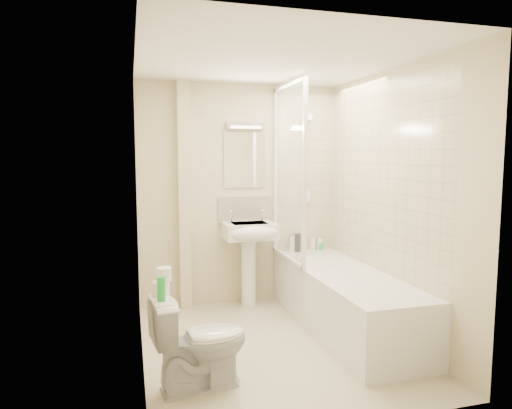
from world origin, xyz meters
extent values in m
plane|color=beige|center=(0.00, 0.00, 0.00)|extent=(2.50, 2.50, 0.00)
cube|color=beige|center=(0.00, 1.25, 1.20)|extent=(2.20, 0.02, 2.40)
cube|color=beige|center=(-1.10, 0.00, 1.20)|extent=(0.02, 2.50, 2.40)
cube|color=beige|center=(1.10, 0.00, 1.20)|extent=(0.02, 2.50, 2.40)
cube|color=white|center=(0.00, 0.00, 2.40)|extent=(2.20, 2.50, 0.02)
cube|color=beige|center=(0.75, 1.24, 1.42)|extent=(0.70, 0.01, 1.75)
cube|color=beige|center=(1.09, 0.20, 1.42)|extent=(0.01, 2.10, 1.75)
cube|color=beige|center=(-0.62, 1.19, 1.20)|extent=(0.12, 0.12, 2.40)
cube|color=beige|center=(0.05, 1.24, 1.03)|extent=(0.60, 0.02, 0.30)
cube|color=white|center=(0.05, 1.24, 1.58)|extent=(0.46, 0.01, 0.60)
cube|color=silver|center=(0.05, 1.22, 1.95)|extent=(0.42, 0.07, 0.07)
cube|color=white|center=(0.75, 0.20, 0.28)|extent=(0.70, 2.10, 0.55)
cube|color=white|center=(0.75, 0.20, 0.49)|extent=(0.56, 1.96, 0.05)
cube|color=white|center=(0.40, 0.80, 1.45)|extent=(0.01, 0.90, 1.80)
cube|color=white|center=(0.40, 1.23, 1.45)|extent=(0.04, 0.04, 1.80)
cube|color=white|center=(0.40, 0.35, 1.45)|extent=(0.04, 0.04, 1.80)
cube|color=white|center=(0.40, 0.80, 2.33)|extent=(0.04, 0.90, 0.04)
cube|color=white|center=(0.40, 0.80, 0.57)|extent=(0.04, 0.90, 0.03)
cylinder|color=white|center=(0.75, 1.22, 1.55)|extent=(0.02, 0.02, 0.90)
cylinder|color=white|center=(0.75, 1.22, 1.10)|extent=(0.05, 0.05, 0.02)
cylinder|color=white|center=(0.75, 1.22, 2.00)|extent=(0.05, 0.05, 0.02)
cylinder|color=white|center=(0.75, 1.15, 2.03)|extent=(0.08, 0.11, 0.11)
cube|color=white|center=(0.75, 1.21, 1.17)|extent=(0.10, 0.05, 0.14)
cylinder|color=white|center=(0.73, 1.19, 1.60)|extent=(0.01, 0.13, 0.84)
cylinder|color=white|center=(0.05, 1.08, 0.36)|extent=(0.16, 0.16, 0.73)
cube|color=white|center=(0.05, 1.05, 0.83)|extent=(0.54, 0.42, 0.17)
ellipsoid|color=white|center=(0.05, 0.88, 0.83)|extent=(0.54, 0.23, 0.17)
cube|color=silver|center=(0.05, 1.05, 0.90)|extent=(0.37, 0.27, 0.04)
cylinder|color=white|center=(-0.13, 1.16, 0.97)|extent=(0.03, 0.03, 0.10)
cylinder|color=white|center=(0.23, 1.16, 0.97)|extent=(0.03, 0.03, 0.10)
sphere|color=white|center=(-0.13, 1.16, 1.03)|extent=(0.04, 0.04, 0.04)
sphere|color=white|center=(0.23, 1.16, 1.03)|extent=(0.04, 0.04, 0.04)
cylinder|color=silver|center=(0.58, 1.16, 0.63)|extent=(0.06, 0.06, 0.17)
cylinder|color=black|center=(0.64, 1.16, 0.65)|extent=(0.07, 0.07, 0.20)
cylinder|color=#F7E5BF|center=(0.83, 1.16, 0.62)|extent=(0.06, 0.06, 0.15)
cylinder|color=white|center=(0.92, 1.16, 0.62)|extent=(0.05, 0.05, 0.13)
cylinder|color=#32C55A|center=(0.92, 1.16, 0.59)|extent=(0.06, 0.06, 0.08)
imported|color=white|center=(-0.72, -0.54, 0.34)|extent=(0.56, 0.77, 0.68)
cylinder|color=white|center=(-0.98, -0.47, 0.72)|extent=(0.12, 0.12, 0.09)
cylinder|color=white|center=(-0.95, -0.46, 0.81)|extent=(0.10, 0.10, 0.09)
cylinder|color=green|center=(-0.98, -0.62, 0.76)|extent=(0.05, 0.05, 0.16)
camera|label=1|loc=(-1.16, -3.60, 1.63)|focal=32.00mm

